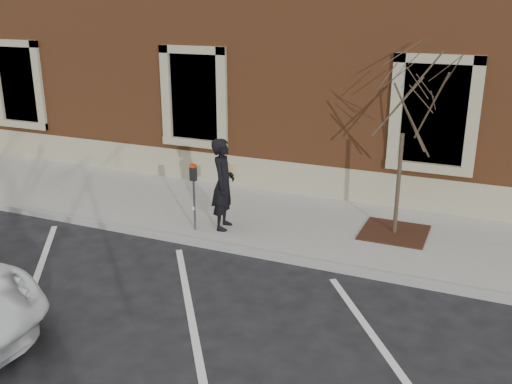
% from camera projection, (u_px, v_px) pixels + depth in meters
% --- Properties ---
extents(ground, '(120.00, 120.00, 0.00)m').
position_uv_depth(ground, '(244.00, 253.00, 11.34)').
color(ground, '#28282B').
rests_on(ground, ground).
extents(sidewalk_near, '(40.00, 3.50, 0.15)m').
position_uv_depth(sidewalk_near, '(276.00, 220.00, 12.84)').
color(sidewalk_near, '#B4B2A9').
rests_on(sidewalk_near, ground).
extents(curb_near, '(40.00, 0.12, 0.15)m').
position_uv_depth(curb_near, '(243.00, 251.00, 11.27)').
color(curb_near, '#9E9E99').
rests_on(curb_near, ground).
extents(parking_stripes, '(28.00, 4.40, 0.01)m').
position_uv_depth(parking_stripes, '(189.00, 304.00, 9.43)').
color(parking_stripes, silver).
rests_on(parking_stripes, ground).
extents(building_civic, '(40.00, 8.62, 8.00)m').
position_uv_depth(building_civic, '(352.00, 28.00, 16.80)').
color(building_civic, brown).
rests_on(building_civic, ground).
extents(man, '(0.59, 0.79, 1.95)m').
position_uv_depth(man, '(223.00, 184.00, 11.92)').
color(man, black).
rests_on(man, sidewalk_near).
extents(parking_meter, '(0.13, 0.10, 1.44)m').
position_uv_depth(parking_meter, '(194.00, 185.00, 11.80)').
color(parking_meter, '#595B60').
rests_on(parking_meter, sidewalk_near).
extents(tree_grate, '(1.33, 1.33, 0.03)m').
position_uv_depth(tree_grate, '(394.00, 232.00, 11.92)').
color(tree_grate, '#3E2314').
rests_on(tree_grate, sidewalk_near).
extents(sapling, '(2.32, 2.32, 3.87)m').
position_uv_depth(sapling, '(405.00, 104.00, 11.07)').
color(sapling, '#3E3226').
rests_on(sapling, sidewalk_near).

